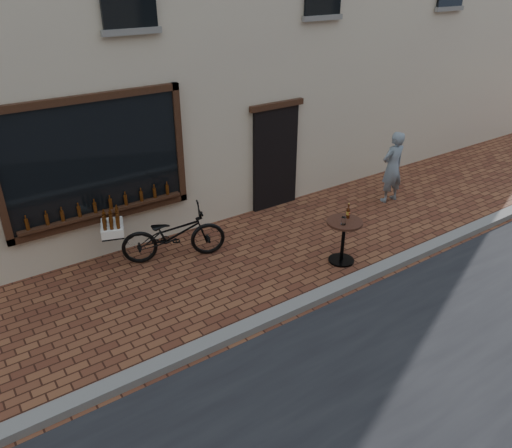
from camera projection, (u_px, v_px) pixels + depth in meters
ground at (307, 314)px, 7.70m from camera, size 90.00×90.00×0.00m
kerb at (299, 305)px, 7.82m from camera, size 90.00×0.25×0.12m
cargo_bicycle at (171, 234)px, 8.95m from camera, size 2.22×1.26×1.05m
bistro_table at (344, 233)px, 8.82m from camera, size 0.64×0.64×1.09m
pedestrian at (392, 167)px, 11.04m from camera, size 0.60×0.40×1.62m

